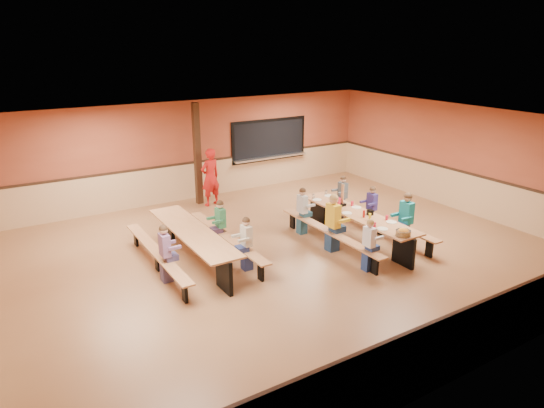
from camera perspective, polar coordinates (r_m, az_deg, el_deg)
ground at (r=11.26m, az=1.45°, el=-5.79°), size 12.00×12.00×0.00m
room_envelope at (r=10.99m, az=1.48°, el=-2.52°), size 12.04×10.04×3.02m
kitchen_pass_through at (r=16.15m, az=-0.33°, el=7.34°), size 2.78×0.28×1.38m
structural_post at (r=14.42m, az=-8.77°, el=5.78°), size 0.18×0.18×3.00m
cafeteria_table_main at (r=11.88m, az=9.94°, el=-2.00°), size 1.91×3.70×0.74m
cafeteria_table_second at (r=10.79m, az=-9.32°, el=-4.15°), size 1.91×3.70×0.74m
seated_child_white_left at (r=10.44m, az=11.32°, el=-4.80°), size 0.34×0.28×1.14m
seated_adult_yellow at (r=11.25m, az=7.17°, el=-2.25°), size 0.44×0.36×1.35m
seated_child_grey_left at (r=12.20m, az=3.57°, el=-0.86°), size 0.36×0.29×1.19m
seated_child_teal_right at (r=11.87m, az=15.47°, el=-1.81°), size 0.41×0.34×1.30m
seated_child_navy_right at (r=12.66m, az=11.62°, el=-0.55°), size 0.34×0.28×1.16m
seated_child_char_right at (r=13.48m, az=8.29°, el=0.83°), size 0.34×0.28×1.16m
seated_child_purple_sec at (r=10.00m, az=-12.45°, el=-5.75°), size 0.37×0.30×1.21m
seated_child_green_sec at (r=11.31m, az=-6.06°, el=-2.52°), size 0.36×0.29×1.18m
seated_child_tan_sec at (r=10.28m, az=-3.02°, el=-4.73°), size 0.35×0.29×1.17m
standing_woman at (r=14.36m, az=-7.27°, el=3.16°), size 0.69×0.53×1.72m
punch_pitcher at (r=12.15m, az=7.71°, el=0.20°), size 0.16×0.16×0.22m
chip_bowl at (r=10.63m, az=15.20°, el=-3.24°), size 0.32×0.32×0.15m
napkin_dispenser at (r=11.70m, az=11.46°, el=-0.97°), size 0.10×0.14×0.13m
condiment_mustard at (r=11.33m, az=11.43°, el=-1.51°), size 0.06×0.06×0.17m
condiment_ketchup at (r=11.51m, az=10.76°, el=-1.15°), size 0.06×0.06×0.17m
table_paddle at (r=12.22m, az=8.26°, el=0.42°), size 0.16×0.16×0.56m
place_settings at (r=11.79m, az=10.01°, el=-0.78°), size 0.65×3.30×0.11m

